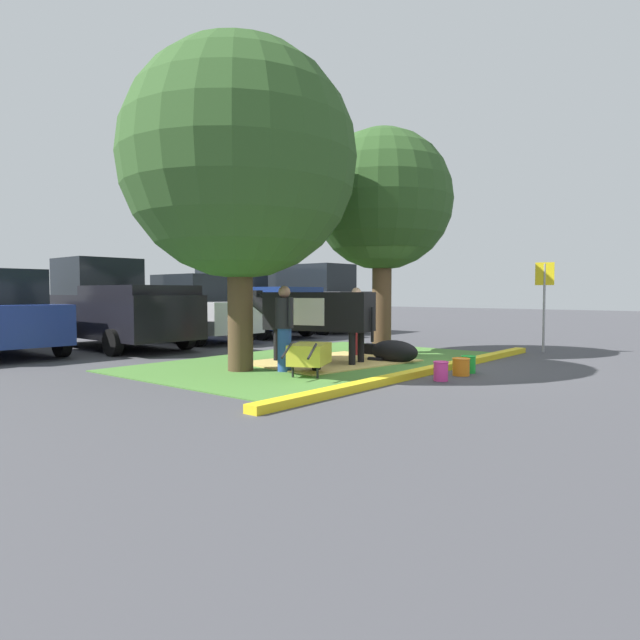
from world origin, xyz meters
The scene contains 19 objects.
ground_plane centered at (0.00, 0.00, 0.00)m, with size 80.00×80.00×0.00m, color #424247.
grass_island centered at (-0.60, 1.65, 0.01)m, with size 7.96×4.96×0.02m, color #477A33.
curb_yellow centered at (-0.60, -0.97, 0.06)m, with size 9.16×0.24×0.12m, color yellow.
hay_bedding centered at (-0.66, 1.36, 0.03)m, with size 3.20×2.40×0.04m, color tan.
shade_tree_left centered at (-2.71, 1.90, 3.91)m, with size 4.37×4.37×6.12m.
shade_tree_right centered at (1.52, 1.52, 3.68)m, with size 3.36×3.36×5.39m.
cow_holstein centered at (-0.86, 1.66, 1.08)m, with size 1.25×3.08×1.53m.
calf_lying centered at (0.23, 0.39, 0.24)m, with size 0.51×1.31×0.48m.
person_handler centered at (-2.26, 1.19, 0.86)m, with size 0.34×0.51×1.61m.
person_visitor_near centered at (0.67, 1.66, 0.86)m, with size 0.34×0.53×1.60m.
wheelbarrow centered at (-2.33, 0.51, 0.39)m, with size 1.56×1.08×0.63m.
parking_sign centered at (4.34, -1.41, 1.57)m, with size 0.14×0.44×2.23m.
bucket_pink centered at (-1.32, -1.53, 0.17)m, with size 0.26×0.26×0.33m.
bucket_orange centered at (-0.55, -1.53, 0.16)m, with size 0.32×0.32×0.31m.
bucket_green centered at (-0.15, -1.49, 0.17)m, with size 0.28×0.28×0.32m.
pickup_truck_black centered at (-1.83, 7.88, 1.11)m, with size 2.38×5.47×2.42m.
sedan_silver centered at (0.75, 7.80, 0.98)m, with size 2.16×4.47×2.02m.
pickup_truck_maroon centered at (3.42, 8.28, 1.11)m, with size 2.38×5.47×2.42m.
suv_dark_grey centered at (6.20, 7.84, 1.27)m, with size 2.26×4.67×2.52m.
Camera 1 is at (-9.80, -5.90, 1.49)m, focal length 31.28 mm.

